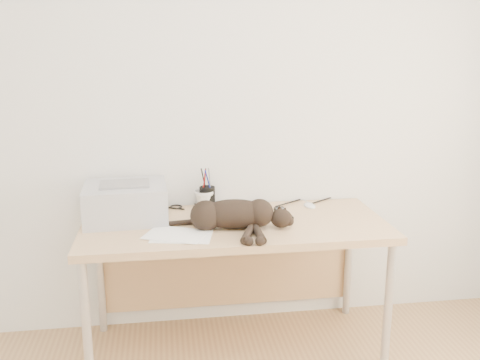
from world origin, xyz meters
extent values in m
plane|color=white|center=(0.00, 1.75, 1.30)|extent=(3.50, 0.00, 3.50)
cube|color=tan|center=(0.00, 1.39, 0.72)|extent=(1.60, 0.70, 0.04)
cylinder|color=#BDBDBF|center=(-0.75, 1.09, 0.35)|extent=(0.04, 0.04, 0.70)
cylinder|color=#BDBDBF|center=(0.75, 1.09, 0.35)|extent=(0.04, 0.04, 0.70)
cylinder|color=#BDBDBF|center=(-0.75, 1.69, 0.35)|extent=(0.04, 0.04, 0.70)
cylinder|color=#BDBDBF|center=(0.75, 1.69, 0.35)|extent=(0.04, 0.04, 0.70)
cube|color=tan|center=(0.00, 1.72, 0.40)|extent=(1.48, 0.02, 0.60)
cube|color=silver|center=(-0.57, 1.53, 0.84)|extent=(0.45, 0.39, 0.19)
cube|color=black|center=(-0.57, 1.53, 0.85)|extent=(0.36, 0.04, 0.12)
cube|color=gray|center=(-0.57, 1.53, 0.94)|extent=(0.27, 0.19, 0.01)
cube|color=white|center=(-0.29, 1.22, 0.74)|extent=(0.32, 0.26, 0.00)
cube|color=white|center=(-0.32, 1.24, 0.74)|extent=(0.35, 0.30, 0.00)
ellipsoid|color=black|center=(-0.01, 1.30, 0.82)|extent=(0.38, 0.20, 0.15)
sphere|color=black|center=(-0.16, 1.31, 0.81)|extent=(0.16, 0.16, 0.16)
ellipsoid|color=black|center=(0.22, 1.26, 0.79)|extent=(0.12, 0.11, 0.10)
cone|color=black|center=(0.22, 1.31, 0.83)|extent=(0.04, 0.05, 0.05)
cone|color=black|center=(0.25, 1.30, 0.83)|extent=(0.04, 0.06, 0.05)
cylinder|color=black|center=(0.03, 1.16, 0.76)|extent=(0.06, 0.21, 0.04)
cylinder|color=black|center=(0.08, 1.15, 0.76)|extent=(0.06, 0.21, 0.04)
cylinder|color=black|center=(-0.30, 1.38, 0.75)|extent=(0.23, 0.06, 0.03)
imported|color=white|center=(-0.14, 1.67, 0.79)|extent=(0.15, 0.15, 0.10)
cylinder|color=black|center=(-0.12, 1.68, 0.80)|extent=(0.09, 0.09, 0.12)
cylinder|color=#990C0C|center=(-0.13, 1.68, 0.89)|extent=(0.01, 0.01, 0.17)
cylinder|color=navy|center=(-0.11, 1.69, 0.89)|extent=(0.01, 0.01, 0.17)
cylinder|color=black|center=(-0.12, 1.67, 0.89)|extent=(0.01, 0.01, 0.17)
cube|color=gray|center=(-0.03, 1.64, 0.75)|extent=(0.10, 0.20, 0.02)
cube|color=black|center=(0.28, 1.47, 0.75)|extent=(0.07, 0.20, 0.02)
ellipsoid|color=white|center=(0.47, 1.61, 0.76)|extent=(0.07, 0.11, 0.03)
camera|label=1|loc=(-0.36, -1.26, 1.65)|focal=40.00mm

